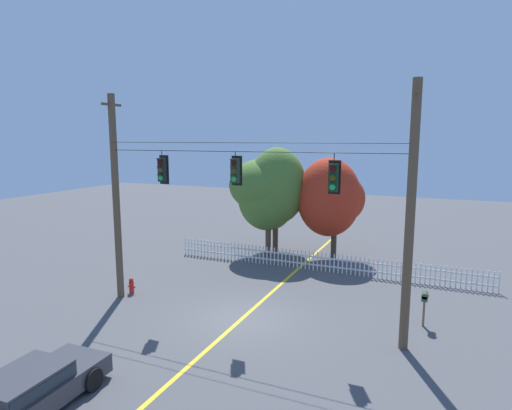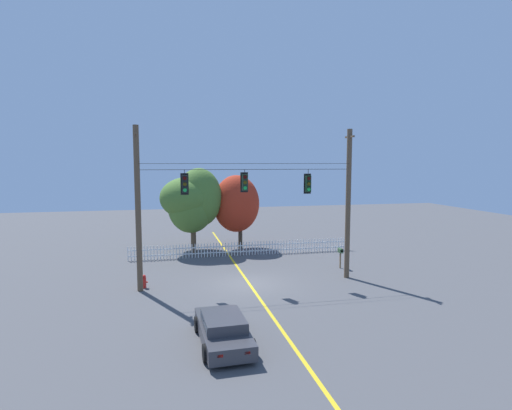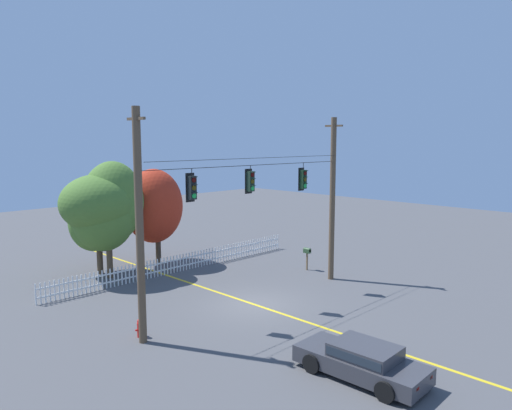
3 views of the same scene
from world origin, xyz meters
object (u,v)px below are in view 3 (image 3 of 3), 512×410
parked_car (362,360)px  autumn_oak_far_east (154,206)px  roadside_mailbox (307,252)px  fire_hydrant (140,328)px  traffic_signal_northbound_primary (192,188)px  traffic_signal_eastbound_side (303,179)px  autumn_maple_near_fence (105,206)px  autumn_maple_mid (97,212)px  traffic_signal_westbound_side (250,181)px

parked_car → autumn_oak_far_east: bearing=78.0°
autumn_oak_far_east → parked_car: 17.91m
roadside_mailbox → fire_hydrant: bearing=-172.5°
fire_hydrant → traffic_signal_northbound_primary: bearing=-12.4°
traffic_signal_northbound_primary → traffic_signal_eastbound_side: size_ratio=0.96×
parked_car → roadside_mailbox: (9.09, 9.58, 0.48)m
parked_car → traffic_signal_northbound_primary: bearing=97.6°
autumn_maple_near_fence → autumn_oak_far_east: (3.66, 0.70, -0.40)m
roadside_mailbox → traffic_signal_northbound_primary: bearing=-168.1°
autumn_oak_far_east → roadside_mailbox: 9.75m
autumn_maple_mid → fire_hydrant: bearing=-109.1°
traffic_signal_northbound_primary → traffic_signal_westbound_side: 3.30m
autumn_maple_mid → roadside_mailbox: 12.36m
traffic_signal_westbound_side → autumn_maple_mid: size_ratio=0.22×
traffic_signal_westbound_side → roadside_mailbox: size_ratio=0.95×
traffic_signal_northbound_primary → autumn_maple_mid: size_ratio=0.23×
traffic_signal_northbound_primary → autumn_maple_near_fence: size_ratio=0.21×
parked_car → traffic_signal_eastbound_side: bearing=51.1°
traffic_signal_eastbound_side → roadside_mailbox: 5.92m
autumn_maple_mid → roadside_mailbox: autumn_maple_mid is taller
autumn_maple_near_fence → autumn_maple_mid: bearing=85.3°
traffic_signal_westbound_side → traffic_signal_eastbound_side: size_ratio=0.90×
autumn_oak_far_east → traffic_signal_westbound_side: bearing=-97.9°
autumn_maple_mid → fire_hydrant: 10.77m
autumn_maple_near_fence → autumn_maple_mid: size_ratio=1.11×
traffic_signal_northbound_primary → autumn_maple_mid: traffic_signal_northbound_primary is taller
traffic_signal_westbound_side → parked_car: traffic_signal_westbound_side is taller
fire_hydrant → traffic_signal_westbound_side: bearing=-5.1°
traffic_signal_eastbound_side → autumn_maple_near_fence: size_ratio=0.22×
autumn_maple_near_fence → roadside_mailbox: bearing=-37.6°
traffic_signal_eastbound_side → roadside_mailbox: traffic_signal_eastbound_side is taller
traffic_signal_westbound_side → parked_car: 9.38m
autumn_maple_near_fence → autumn_oak_far_east: size_ratio=1.10×
autumn_maple_near_fence → traffic_signal_eastbound_side: bearing=-56.5°
autumn_maple_near_fence → autumn_maple_mid: 1.19m
parked_car → fire_hydrant: bearing=112.4°
traffic_signal_westbound_side → traffic_signal_eastbound_side: bearing=0.0°
autumn_maple_near_fence → autumn_oak_far_east: autumn_maple_near_fence is taller
autumn_maple_near_fence → traffic_signal_northbound_primary: bearing=-96.2°
autumn_maple_near_fence → fire_hydrant: (-3.27, -8.62, -3.66)m
traffic_signal_eastbound_side → fire_hydrant: size_ratio=1.93×
traffic_signal_westbound_side → autumn_oak_far_east: 10.14m
autumn_maple_near_fence → parked_car: autumn_maple_near_fence is taller
traffic_signal_northbound_primary → autumn_oak_far_east: bearing=64.6°
traffic_signal_westbound_side → fire_hydrant: traffic_signal_westbound_side is taller
traffic_signal_eastbound_side → roadside_mailbox: (3.06, 2.12, -4.60)m
autumn_oak_far_east → fire_hydrant: bearing=-126.7°
traffic_signal_northbound_primary → traffic_signal_westbound_side: size_ratio=1.07×
traffic_signal_eastbound_side → autumn_oak_far_east: 10.30m
autumn_maple_mid → parked_car: bearing=-90.3°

